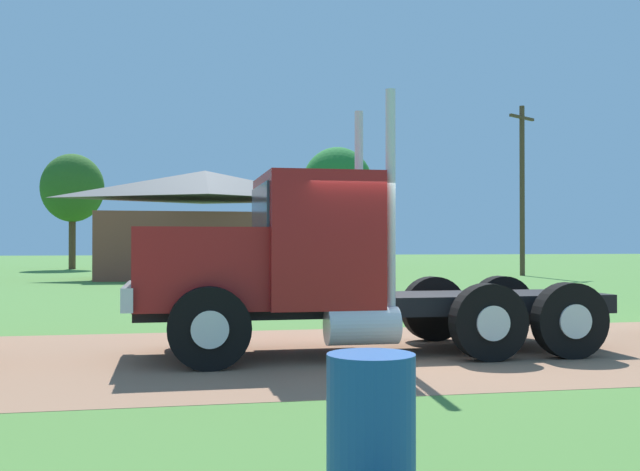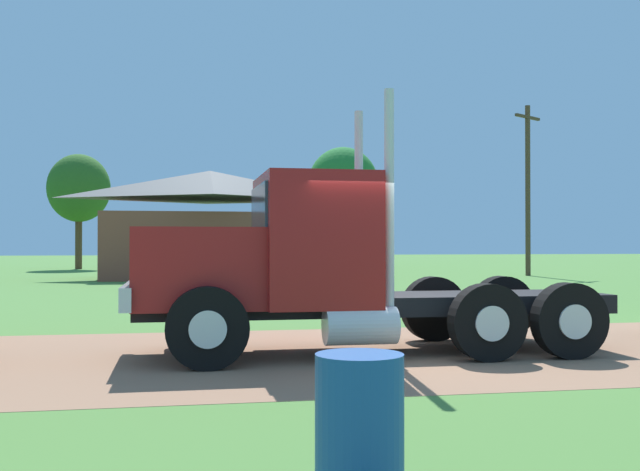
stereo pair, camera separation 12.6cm
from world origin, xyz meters
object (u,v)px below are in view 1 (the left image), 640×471
at_px(shed_building, 205,226).
at_px(utility_pole_near, 522,186).
at_px(truck_foreground_white, 310,270).
at_px(steel_barrel, 371,423).

height_order(shed_building, utility_pole_near, utility_pole_near).
xyz_separation_m(truck_foreground_white, utility_pole_near, (15.81, 25.04, 3.41)).
bearing_deg(shed_building, truck_foreground_white, -88.94).
bearing_deg(utility_pole_near, truck_foreground_white, -122.26).
relative_size(truck_foreground_white, shed_building, 0.70).
bearing_deg(utility_pole_near, shed_building, 178.72).
height_order(truck_foreground_white, steel_barrel, truck_foreground_white).
bearing_deg(truck_foreground_white, utility_pole_near, 57.74).
height_order(truck_foreground_white, utility_pole_near, utility_pole_near).
bearing_deg(steel_barrel, shed_building, 89.53).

